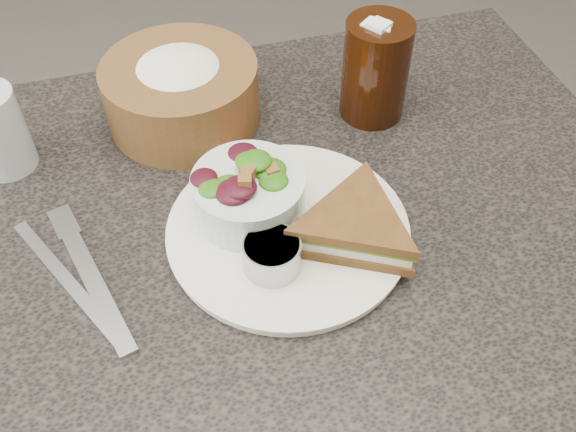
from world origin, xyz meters
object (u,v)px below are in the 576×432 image
at_px(dinner_plate, 288,231).
at_px(bread_basket, 180,84).
at_px(dressing_ramekin, 272,255).
at_px(dining_table, 250,391).
at_px(sandwich, 355,226).
at_px(salad_bowl, 248,189).
at_px(cola_glass, 376,66).

relative_size(dinner_plate, bread_basket, 1.35).
bearing_deg(dressing_ramekin, bread_basket, 99.31).
height_order(dinner_plate, bread_basket, bread_basket).
bearing_deg(dining_table, sandwich, -22.52).
bearing_deg(salad_bowl, dressing_ramekin, -86.80).
relative_size(dining_table, sandwich, 6.34).
height_order(sandwich, cola_glass, cola_glass).
bearing_deg(dressing_ramekin, sandwich, 6.89).
bearing_deg(dining_table, bread_basket, 94.84).
relative_size(dining_table, bread_basket, 5.13).
xyz_separation_m(sandwich, cola_glass, (0.10, 0.21, 0.04)).
bearing_deg(bread_basket, dinner_plate, -71.77).
distance_m(sandwich, salad_bowl, 0.12).
distance_m(bread_basket, cola_glass, 0.25).
relative_size(dining_table, cola_glass, 7.02).
bearing_deg(salad_bowl, sandwich, -35.48).
height_order(sandwich, dressing_ramekin, sandwich).
xyz_separation_m(sandwich, salad_bowl, (-0.10, 0.07, 0.01)).
bearing_deg(bread_basket, cola_glass, -12.39).
distance_m(dressing_ramekin, bread_basket, 0.28).
height_order(dinner_plate, dressing_ramekin, dressing_ramekin).
bearing_deg(dinner_plate, cola_glass, 46.99).
relative_size(dressing_ramekin, cola_glass, 0.42).
relative_size(salad_bowl, dressing_ramekin, 2.04).
distance_m(dining_table, cola_glass, 0.52).
distance_m(salad_bowl, dressing_ramekin, 0.08).
xyz_separation_m(dinner_plate, salad_bowl, (-0.03, 0.03, 0.04)).
height_order(dining_table, bread_basket, bread_basket).
relative_size(sandwich, bread_basket, 0.81).
xyz_separation_m(dinner_plate, cola_glass, (0.16, 0.18, 0.07)).
bearing_deg(dressing_ramekin, dinner_plate, 57.02).
xyz_separation_m(bread_basket, cola_glass, (0.24, -0.05, 0.02)).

